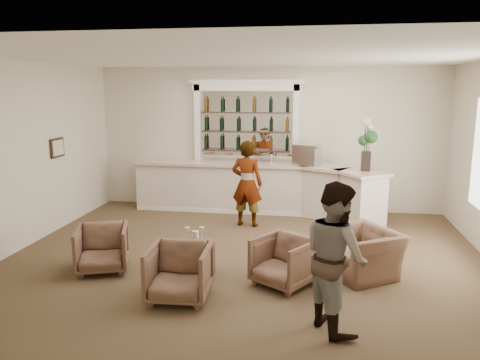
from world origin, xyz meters
name	(u,v)px	position (x,y,z in m)	size (l,w,h in m)	color
ground	(245,259)	(0.00, 0.00, 0.00)	(8.00, 8.00, 0.00)	brown
room_shell	(261,116)	(0.16, 0.71, 2.34)	(8.04, 7.02, 3.32)	beige
bar_counter	(258,188)	(-0.16, 3.00, 0.57)	(5.72, 1.80, 1.14)	silver
back_bar_alcove	(246,122)	(-0.50, 3.41, 2.03)	(2.64, 0.25, 3.00)	white
cocktail_table	(195,257)	(-0.69, -0.66, 0.25)	(0.64, 0.64, 0.50)	#543524
sommelier	(247,184)	(-0.26, 1.95, 0.89)	(0.65, 0.43, 1.78)	gray
guest	(335,256)	(1.38, -2.03, 0.89)	(0.87, 0.67, 1.78)	gray
armchair_left	(102,249)	(-2.13, -0.82, 0.36)	(0.77, 0.79, 0.72)	brown
armchair_center	(179,273)	(-0.65, -1.60, 0.38)	(0.80, 0.83, 0.75)	brown
armchair_right	(284,261)	(0.71, -0.90, 0.36)	(0.76, 0.78, 0.71)	brown
armchair_far	(361,252)	(1.84, -0.31, 0.35)	(1.08, 0.95, 0.70)	brown
espresso_machine	(307,155)	(0.92, 2.99, 1.37)	(0.53, 0.44, 0.46)	#B7B7BC
flower_vase	(367,142)	(2.13, 2.46, 1.74)	(0.28, 0.28, 1.06)	black
wine_glass_bar_left	(271,159)	(0.13, 3.08, 1.25)	(0.07, 0.07, 0.21)	white
wine_glass_bar_right	(271,159)	(0.13, 3.08, 1.25)	(0.07, 0.07, 0.21)	white
wine_glass_tbl_a	(187,234)	(-0.81, -0.63, 0.60)	(0.07, 0.07, 0.21)	white
wine_glass_tbl_b	(202,234)	(-0.59, -0.58, 0.60)	(0.07, 0.07, 0.21)	white
wine_glass_tbl_c	(195,238)	(-0.65, -0.79, 0.60)	(0.07, 0.07, 0.21)	white
napkin_holder	(195,235)	(-0.71, -0.52, 0.56)	(0.08, 0.08, 0.12)	silver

